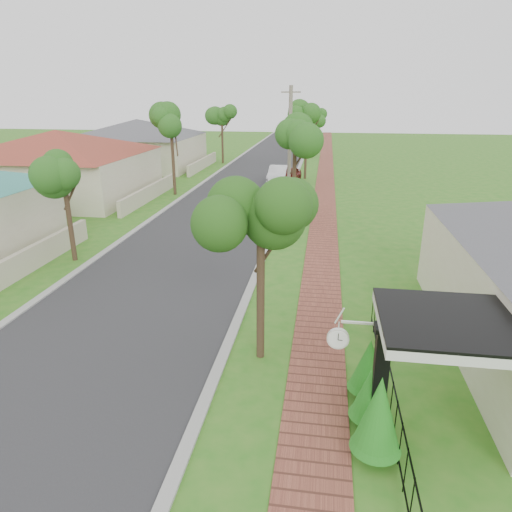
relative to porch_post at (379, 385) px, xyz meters
The scene contains 16 objects.
ground 4.79m from the porch_post, 167.60° to the left, with size 160.00×160.00×0.00m, color #2C731B.
road 22.34m from the porch_post, 109.77° to the left, with size 7.00×120.00×0.02m, color #28282B.
kerb_right 21.39m from the porch_post, 100.52° to the left, with size 0.30×120.00×0.10m, color #9E9E99.
kerb_left 23.83m from the porch_post, 118.07° to the left, with size 0.30×120.00×0.10m, color #9E9E99.
sidewalk 21.07m from the porch_post, 93.54° to the left, with size 1.50×120.00×0.03m, color #99513D.
porch_post is the anchor object (origin of this frame).
picket_fence 1.21m from the porch_post, 70.71° to the left, with size 0.03×8.02×1.00m.
street_trees 29.02m from the porch_post, 104.93° to the left, with size 10.70×37.65×5.89m.
hedge_row 0.31m from the porch_post, behind, with size 0.89×2.92×1.95m.
far_house_red 28.70m from the porch_post, 132.91° to the left, with size 15.56×15.56×4.60m.
far_house_grey 40.09m from the porch_post, 119.15° to the left, with size 15.56×15.56×4.60m.
parked_car_red 28.98m from the porch_post, 98.44° to the left, with size 1.48×3.68×1.25m, color #5F130E.
parked_car_white 29.04m from the porch_post, 100.17° to the left, with size 1.44×4.12×1.36m, color silver.
near_tree 4.90m from the porch_post, 139.10° to the left, with size 2.05×2.05×5.27m.
utility_pole 21.48m from the porch_post, 99.86° to the left, with size 1.20×0.24×7.39m.
station_clock 1.27m from the porch_post, 155.29° to the left, with size 1.08×0.13×0.68m.
Camera 1 is at (3.19, -9.43, 6.91)m, focal length 32.00 mm.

